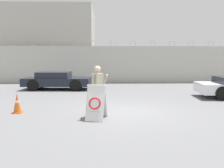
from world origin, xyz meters
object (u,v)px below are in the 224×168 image
barricade_sign (96,102)px  security_guard (98,88)px  traffic_cone_near (17,103)px  parked_car_front_coupe (57,80)px

barricade_sign → security_guard: size_ratio=0.66×
traffic_cone_near → parked_car_front_coupe: parked_car_front_coupe is taller
security_guard → traffic_cone_near: bearing=115.4°
security_guard → parked_car_front_coupe: size_ratio=0.41×
traffic_cone_near → parked_car_front_coupe: (0.17, 6.92, 0.23)m
security_guard → parked_car_front_coupe: (-2.83, 7.34, -0.39)m
parked_car_front_coupe → barricade_sign: bearing=-67.7°
traffic_cone_near → parked_car_front_coupe: size_ratio=0.17×
security_guard → parked_car_front_coupe: 7.88m
parked_car_front_coupe → security_guard: bearing=-65.9°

